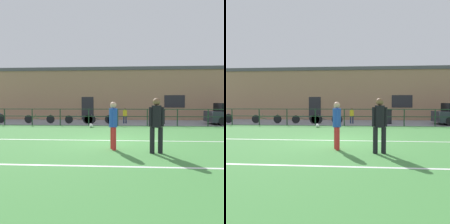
{
  "view_description": "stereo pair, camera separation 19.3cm",
  "coord_description": "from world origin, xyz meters",
  "views": [
    {
      "loc": [
        0.61,
        -8.94,
        1.56
      ],
      "look_at": [
        -0.23,
        3.63,
        1.03
      ],
      "focal_mm": 35.26,
      "sensor_mm": 36.0,
      "label": 1
    },
    {
      "loc": [
        0.8,
        -8.92,
        1.56
      ],
      "look_at": [
        -0.23,
        3.63,
        1.03
      ],
      "focal_mm": 35.26,
      "sensor_mm": 36.0,
      "label": 2
    }
  ],
  "objects": [
    {
      "name": "ground",
      "position": [
        0.0,
        0.0,
        -0.02
      ],
      "size": [
        60.0,
        44.0,
        0.04
      ],
      "primitive_type": "cube",
      "color": "#478C42"
    },
    {
      "name": "field_line_touchline",
      "position": [
        0.0,
        0.08,
        0.0
      ],
      "size": [
        36.0,
        0.11,
        0.0
      ],
      "primitive_type": "cube",
      "color": "white",
      "rests_on": "ground"
    },
    {
      "name": "field_line_hash",
      "position": [
        0.0,
        -3.63,
        0.0
      ],
      "size": [
        36.0,
        0.11,
        0.0
      ],
      "primitive_type": "cube",
      "color": "white",
      "rests_on": "ground"
    },
    {
      "name": "pavement_strip",
      "position": [
        0.0,
        8.5,
        0.01
      ],
      "size": [
        48.0,
        5.0,
        0.02
      ],
      "primitive_type": "cube",
      "color": "gray",
      "rests_on": "ground"
    },
    {
      "name": "perimeter_fence",
      "position": [
        0.0,
        6.0,
        0.75
      ],
      "size": [
        36.07,
        0.07,
        1.15
      ],
      "color": "#193823",
      "rests_on": "ground"
    },
    {
      "name": "clubhouse_facade",
      "position": [
        0.0,
        12.2,
        2.42
      ],
      "size": [
        28.0,
        2.56,
        4.81
      ],
      "color": "#A37A5B",
      "rests_on": "ground"
    },
    {
      "name": "player_goalkeeper",
      "position": [
        1.52,
        -2.13,
        0.97
      ],
      "size": [
        0.47,
        0.3,
        1.71
      ],
      "rotation": [
        0.0,
        0.0,
        3.2
      ],
      "color": "black",
      "rests_on": "ground"
    },
    {
      "name": "player_striker",
      "position": [
        0.16,
        -1.65,
        0.9
      ],
      "size": [
        0.28,
        0.42,
        1.59
      ],
      "rotation": [
        0.0,
        0.0,
        5.01
      ],
      "color": "red",
      "rests_on": "ground"
    },
    {
      "name": "soccer_ball_match",
      "position": [
        -1.65,
        4.83,
        0.11
      ],
      "size": [
        0.23,
        0.23,
        0.23
      ],
      "primitive_type": "sphere",
      "color": "white",
      "rests_on": "ground"
    },
    {
      "name": "spectator_child",
      "position": [
        0.48,
        7.43,
        0.68
      ],
      "size": [
        0.31,
        0.21,
        1.17
      ],
      "rotation": [
        0.0,
        0.0,
        3.42
      ],
      "color": "#232D4C",
      "rests_on": "pavement_strip"
    },
    {
      "name": "bicycle_parked_0",
      "position": [
        -2.86,
        7.2,
        0.34
      ],
      "size": [
        2.31,
        0.04,
        0.71
      ],
      "color": "black",
      "rests_on": "pavement_strip"
    },
    {
      "name": "bicycle_parked_1",
      "position": [
        -5.97,
        7.2,
        0.35
      ],
      "size": [
        2.32,
        0.04,
        0.72
      ],
      "color": "black",
      "rests_on": "pavement_strip"
    },
    {
      "name": "bicycle_parked_2",
      "position": [
        -1.37,
        7.2,
        0.34
      ],
      "size": [
        2.34,
        0.04,
        0.72
      ],
      "color": "black",
      "rests_on": "pavement_strip"
    },
    {
      "name": "bicycle_parked_3",
      "position": [
        -1.52,
        7.2,
        0.35
      ],
      "size": [
        2.3,
        0.04,
        0.74
      ],
      "color": "black",
      "rests_on": "pavement_strip"
    },
    {
      "name": "trash_bin_0",
      "position": [
        3.12,
        7.44,
        0.55
      ],
      "size": [
        0.54,
        0.46,
        1.05
      ],
      "color": "black",
      "rests_on": "pavement_strip"
    }
  ]
}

